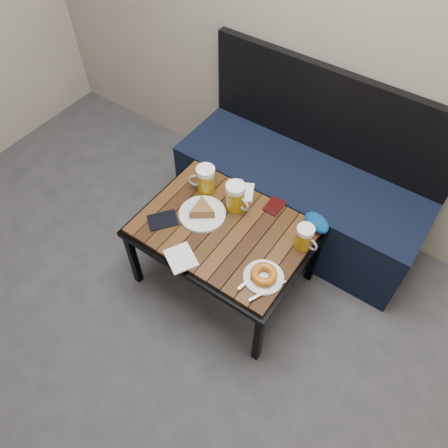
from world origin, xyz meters
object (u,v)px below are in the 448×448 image
Objects in this scene: beer_mug_centre at (236,197)px; plate_bagel at (264,276)px; plate_pie at (202,212)px; bench at (300,192)px; beer_mug_right at (305,237)px; passport_burgundy at (274,206)px; beer_mug_left at (205,180)px; cafe_table at (224,233)px; knit_pouch at (317,223)px; passport_navy at (163,220)px.

beer_mug_centre is 0.43m from plate_bagel.
bench is at bearing 66.44° from plate_pie.
passport_burgundy is at bearing 161.48° from beer_mug_right.
beer_mug_right reaches higher than passport_burgundy.
beer_mug_centre reaches higher than passport_burgundy.
plate_bagel is at bearing -91.77° from beer_mug_right.
beer_mug_centre is 0.21m from passport_burgundy.
beer_mug_left reaches higher than passport_burgundy.
beer_mug_centre reaches higher than plate_pie.
beer_mug_left reaches higher than cafe_table.
beer_mug_right is at bearing 8.65° from beer_mug_centre.
beer_mug_centre is at bearing -171.29° from beer_mug_right.
cafe_table is 3.65× the size of plate_bagel.
beer_mug_centre is at bearing 101.23° from cafe_table.
beer_mug_centre reaches higher than beer_mug_right.
cafe_table is at bearing -1.50° from plate_pie.
passport_burgundy is (0.35, 0.11, -0.07)m from beer_mug_left.
plate_bagel is at bearing -17.21° from plate_pie.
beer_mug_centre is at bearing 52.23° from plate_pie.
beer_mug_left is 1.36× the size of passport_burgundy.
beer_mug_right is 1.17× the size of passport_burgundy.
beer_mug_centre is 0.18m from plate_pie.
beer_mug_right is at bearing -88.90° from knit_pouch.
cafe_table is 0.29m from beer_mug_left.
beer_mug_left is 0.19m from beer_mug_centre.
cafe_table is at bearing 156.58° from plate_bagel.
cafe_table is at bearing -150.21° from beer_mug_right.
plate_pie is at bearing 162.79° from plate_bagel.
bench is 0.85m from passport_navy.
knit_pouch is at bearing 69.87° from passport_navy.
beer_mug_right is 0.69m from passport_navy.
plate_bagel is at bearing -23.42° from cafe_table.
plate_pie is at bearing -113.56° from bench.
beer_mug_left is 0.30m from passport_navy.
beer_mug_right is (0.39, -0.02, -0.01)m from beer_mug_centre.
beer_mug_left is 0.99× the size of beer_mug_centre.
beer_mug_left is (-0.22, 0.15, 0.12)m from cafe_table.
beer_mug_left is at bearing -169.09° from knit_pouch.
bench reaches higher than beer_mug_left.
plate_bagel is (0.33, -0.27, -0.06)m from beer_mug_centre.
plate_pie is at bearing 178.50° from cafe_table.
bench reaches higher than beer_mug_right.
knit_pouch is at bearing 81.94° from plate_bagel.
knit_pouch reaches higher than cafe_table.
knit_pouch is at bearing 28.35° from beer_mug_centre.
beer_mug_left is at bearing -171.77° from beer_mug_centre.
beer_mug_left is 0.66× the size of plate_pie.
passport_navy is at bearing -147.83° from knit_pouch.
bench is 10.72× the size of beer_mug_right.
beer_mug_centre is (0.19, -0.01, 0.00)m from beer_mug_left.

